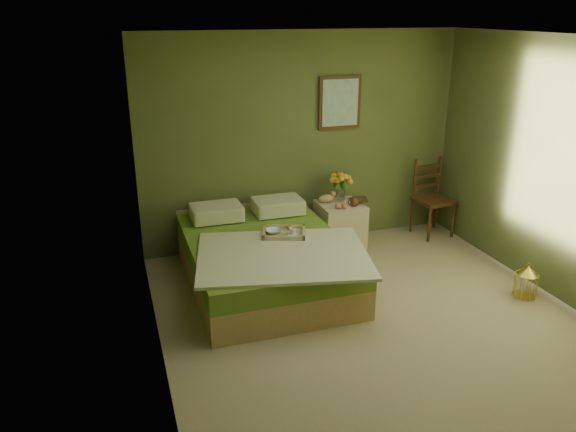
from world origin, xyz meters
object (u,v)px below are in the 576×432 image
object	(u,v)px
chair	(431,193)
birdcage	(526,282)
bed	(264,255)
nightstand	(340,220)

from	to	relation	value
chair	birdcage	distance (m)	1.94
bed	chair	size ratio (longest dim) A/B	2.39
chair	birdcage	bearing A→B (deg)	-95.74
bed	birdcage	distance (m)	2.75
bed	birdcage	world-z (taller)	bed
nightstand	chair	xyz separation A→B (m)	(1.33, 0.10, 0.19)
chair	birdcage	xyz separation A→B (m)	(0.00, -1.90, -0.39)
bed	birdcage	bearing A→B (deg)	-25.02
nightstand	birdcage	size ratio (longest dim) A/B	2.93
bed	chair	distance (m)	2.60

